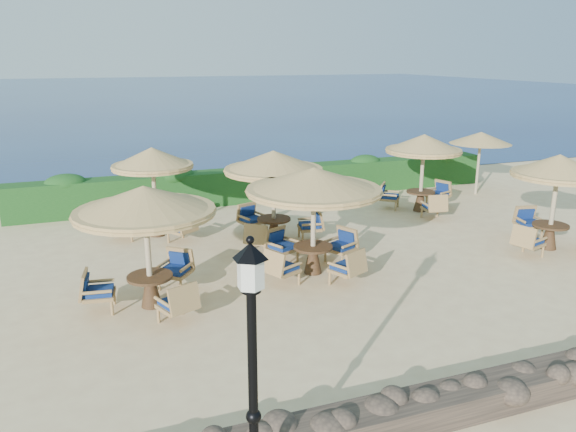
{
  "coord_description": "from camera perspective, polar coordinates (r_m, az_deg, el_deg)",
  "views": [
    {
      "loc": [
        -6.35,
        -12.15,
        5.2
      ],
      "look_at": [
        -1.67,
        0.56,
        1.3
      ],
      "focal_mm": 35.0,
      "sensor_mm": 36.0,
      "label": 1
    }
  ],
  "objects": [
    {
      "name": "cafe_set_5",
      "position": [
        19.52,
        13.55,
        5.74
      ],
      "size": [
        2.74,
        2.72,
        2.65
      ],
      "color": "tan",
      "rests_on": "ground"
    },
    {
      "name": "extra_parasol",
      "position": [
        22.59,
        18.99,
        7.49
      ],
      "size": [
        2.3,
        2.3,
        2.41
      ],
      "color": "tan",
      "rests_on": "ground"
    },
    {
      "name": "cafe_set_4",
      "position": [
        15.74,
        -1.48,
        3.99
      ],
      "size": [
        2.84,
        2.84,
        2.65
      ],
      "color": "tan",
      "rests_on": "ground"
    },
    {
      "name": "sea",
      "position": [
        82.56,
        -16.09,
        11.85
      ],
      "size": [
        160.0,
        160.0,
        0.0
      ],
      "primitive_type": "plane",
      "color": "#0C1F51",
      "rests_on": "ground"
    },
    {
      "name": "hedge",
      "position": [
        20.88,
        -1.98,
        3.33
      ],
      "size": [
        18.0,
        0.9,
        1.2
      ],
      "primitive_type": "cube",
      "color": "#133D14",
      "rests_on": "ground"
    },
    {
      "name": "lamp_post",
      "position": [
        6.66,
        -3.57,
        -17.19
      ],
      "size": [
        0.44,
        0.44,
        3.31
      ],
      "color": "black",
      "rests_on": "ground"
    },
    {
      "name": "stone_wall",
      "position": [
        10.03,
        23.78,
        -15.23
      ],
      "size": [
        15.0,
        0.65,
        0.44
      ],
      "primitive_type": "cube",
      "color": "#4F3F32",
      "rests_on": "ground"
    },
    {
      "name": "cafe_set_2",
      "position": [
        16.8,
        25.59,
        2.85
      ],
      "size": [
        2.7,
        2.66,
        2.65
      ],
      "color": "tan",
      "rests_on": "ground"
    },
    {
      "name": "cafe_set_1",
      "position": [
        13.39,
        2.63,
        1.91
      ],
      "size": [
        3.28,
        3.28,
        2.65
      ],
      "color": "tan",
      "rests_on": "ground"
    },
    {
      "name": "ground",
      "position": [
        14.66,
        6.93,
        -4.83
      ],
      "size": [
        120.0,
        120.0,
        0.0
      ],
      "primitive_type": "plane",
      "color": "beige",
      "rests_on": "ground"
    },
    {
      "name": "cafe_set_3",
      "position": [
        16.77,
        -13.51,
        3.89
      ],
      "size": [
        2.6,
        2.77,
        2.65
      ],
      "color": "tan",
      "rests_on": "ground"
    },
    {
      "name": "cafe_set_0",
      "position": [
        11.89,
        -14.26,
        -0.36
      ],
      "size": [
        2.94,
        2.94,
        2.65
      ],
      "color": "tan",
      "rests_on": "ground"
    }
  ]
}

